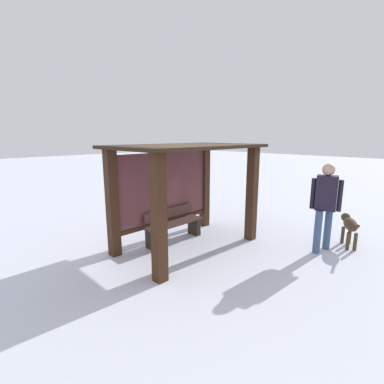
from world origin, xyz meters
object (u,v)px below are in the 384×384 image
object	(u,v)px
person_walking	(326,201)
dog	(350,225)
bus_shelter	(180,177)
bench_left_inside	(174,226)

from	to	relation	value
person_walking	dog	size ratio (longest dim) A/B	2.13
bus_shelter	dog	size ratio (longest dim) A/B	3.63
bus_shelter	person_walking	xyz separation A→B (m)	(1.79, -2.37, -0.43)
dog	bus_shelter	bearing A→B (deg)	132.64
person_walking	bus_shelter	bearing A→B (deg)	127.18
person_walking	dog	bearing A→B (deg)	-24.93
bench_left_inside	person_walking	size ratio (longest dim) A/B	0.81
bus_shelter	bench_left_inside	size ratio (longest dim) A/B	2.11
bench_left_inside	dog	world-z (taller)	bench_left_inside
bus_shelter	person_walking	size ratio (longest dim) A/B	1.70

